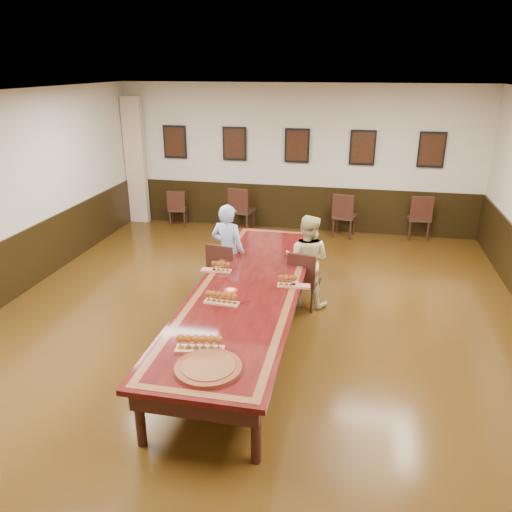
% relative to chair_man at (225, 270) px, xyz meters
% --- Properties ---
extents(floor, '(8.00, 10.00, 0.02)m').
position_rel_chair_man_xyz_m(floor, '(0.62, -1.11, -0.49)').
color(floor, black).
rests_on(floor, ground).
extents(ceiling, '(8.00, 10.00, 0.02)m').
position_rel_chair_man_xyz_m(ceiling, '(0.62, -1.11, 2.73)').
color(ceiling, white).
rests_on(ceiling, floor).
extents(wall_back, '(8.00, 0.02, 3.20)m').
position_rel_chair_man_xyz_m(wall_back, '(0.62, 3.90, 1.12)').
color(wall_back, beige).
rests_on(wall_back, floor).
extents(chair_man, '(0.54, 0.57, 0.96)m').
position_rel_chair_man_xyz_m(chair_man, '(0.00, 0.00, 0.00)').
color(chair_man, black).
rests_on(chair_man, floor).
extents(chair_woman, '(0.52, 0.55, 0.93)m').
position_rel_chair_man_xyz_m(chair_woman, '(1.27, -0.06, -0.02)').
color(chair_woman, black).
rests_on(chair_woman, floor).
extents(spare_chair_a, '(0.49, 0.52, 0.87)m').
position_rel_chair_man_xyz_m(spare_chair_a, '(-2.09, 3.54, -0.05)').
color(spare_chair_a, black).
rests_on(spare_chair_a, floor).
extents(spare_chair_b, '(0.56, 0.59, 1.02)m').
position_rel_chair_man_xyz_m(spare_chair_b, '(-0.53, 3.46, 0.03)').
color(spare_chair_b, black).
rests_on(spare_chair_b, floor).
extents(spare_chair_c, '(0.55, 0.58, 0.98)m').
position_rel_chair_man_xyz_m(spare_chair_c, '(1.75, 3.53, 0.01)').
color(spare_chair_c, black).
rests_on(spare_chair_c, floor).
extents(spare_chair_d, '(0.50, 0.54, 0.99)m').
position_rel_chair_man_xyz_m(spare_chair_d, '(3.31, 3.70, 0.01)').
color(spare_chair_d, black).
rests_on(spare_chair_d, floor).
extents(person_man, '(0.62, 0.47, 1.54)m').
position_rel_chair_man_xyz_m(person_man, '(0.02, 0.10, 0.29)').
color(person_man, '#4C78BE').
rests_on(person_man, floor).
extents(person_woman, '(0.81, 0.69, 1.46)m').
position_rel_chair_man_xyz_m(person_woman, '(1.29, 0.04, 0.25)').
color(person_woman, '#D4C684').
rests_on(person_woman, floor).
extents(pink_phone, '(0.14, 0.15, 0.01)m').
position_rel_chair_man_xyz_m(pink_phone, '(1.22, -0.87, 0.27)').
color(pink_phone, '#E24BA8').
rests_on(pink_phone, conference_table).
extents(curtain, '(0.45, 0.18, 2.90)m').
position_rel_chair_man_xyz_m(curtain, '(-3.13, 3.71, 0.97)').
color(curtain, tan).
rests_on(curtain, floor).
extents(wainscoting, '(8.00, 10.00, 1.00)m').
position_rel_chair_man_xyz_m(wainscoting, '(0.62, -1.11, 0.02)').
color(wainscoting, black).
rests_on(wainscoting, floor).
extents(conference_table, '(1.40, 5.00, 0.76)m').
position_rel_chair_man_xyz_m(conference_table, '(0.62, -1.11, 0.13)').
color(conference_table, black).
rests_on(conference_table, floor).
extents(posters, '(6.14, 0.04, 0.74)m').
position_rel_chair_man_xyz_m(posters, '(0.62, 3.82, 1.42)').
color(posters, black).
rests_on(posters, wall_back).
extents(flight_a, '(0.44, 0.14, 0.16)m').
position_rel_chair_man_xyz_m(flight_a, '(0.08, -0.71, 0.34)').
color(flight_a, '#A36044').
rests_on(flight_a, conference_table).
extents(flight_b, '(0.45, 0.17, 0.16)m').
position_rel_chair_man_xyz_m(flight_b, '(1.19, -1.01, 0.35)').
color(flight_b, '#A36044').
rests_on(flight_b, conference_table).
extents(flight_c, '(0.45, 0.16, 0.17)m').
position_rel_chair_man_xyz_m(flight_c, '(0.41, -1.70, 0.35)').
color(flight_c, '#A36044').
rests_on(flight_c, conference_table).
extents(flight_d, '(0.53, 0.23, 0.19)m').
position_rel_chair_man_xyz_m(flight_d, '(0.48, -2.81, 0.36)').
color(flight_d, '#A36044').
rests_on(flight_d, conference_table).
extents(red_plate_grp, '(0.18, 0.18, 0.02)m').
position_rel_chair_man_xyz_m(red_plate_grp, '(0.43, -1.31, 0.28)').
color(red_plate_grp, red).
rests_on(red_plate_grp, conference_table).
extents(carved_platter, '(0.75, 0.75, 0.05)m').
position_rel_chair_man_xyz_m(carved_platter, '(0.66, -3.12, 0.29)').
color(carved_platter, '#532010').
rests_on(carved_platter, conference_table).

